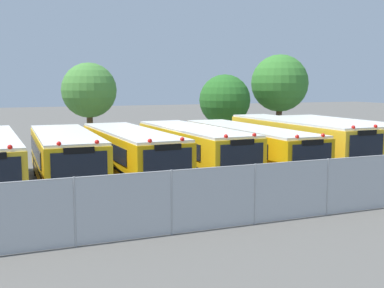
{
  "coord_description": "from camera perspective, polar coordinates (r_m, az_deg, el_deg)",
  "views": [
    {
      "loc": [
        -9.3,
        -22.57,
        4.64
      ],
      "look_at": [
        0.01,
        0.0,
        1.6
      ],
      "focal_mm": 45.12,
      "sensor_mm": 36.0,
      "label": 1
    }
  ],
  "objects": [
    {
      "name": "tree_3",
      "position": [
        38.55,
        10.29,
        7.12
      ],
      "size": [
        4.44,
        4.44,
        6.93
      ],
      "color": "#4C3823",
      "rests_on": "ground_plane"
    },
    {
      "name": "school_bus_2",
      "position": [
        23.46,
        -7.26,
        -1.01
      ],
      "size": [
        2.77,
        10.28,
        2.56
      ],
      "rotation": [
        0.0,
        0.0,
        3.17
      ],
      "color": "#EAA80C",
      "rests_on": "ground_plane"
    },
    {
      "name": "ground_plane",
      "position": [
        24.85,
        -0.02,
        -3.66
      ],
      "size": [
        160.0,
        160.0,
        0.0
      ],
      "primitive_type": "plane",
      "color": "#595651"
    },
    {
      "name": "school_bus_4",
      "position": [
        25.96,
        6.58,
        -0.28
      ],
      "size": [
        2.62,
        11.4,
        2.51
      ],
      "rotation": [
        0.0,
        0.0,
        3.15
      ],
      "color": "#EAA80C",
      "rests_on": "ground_plane"
    },
    {
      "name": "school_bus_3",
      "position": [
        24.6,
        0.15,
        -0.55
      ],
      "size": [
        2.81,
        10.19,
        2.59
      ],
      "rotation": [
        0.0,
        0.0,
        3.17
      ],
      "color": "yellow",
      "rests_on": "ground_plane"
    },
    {
      "name": "tree_1",
      "position": [
        33.15,
        -11.89,
        6.26
      ],
      "size": [
        3.67,
        3.67,
        6.07
      ],
      "color": "#4C3823",
      "rests_on": "ground_plane"
    },
    {
      "name": "tree_2",
      "position": [
        36.08,
        3.94,
        5.12
      ],
      "size": [
        3.81,
        3.81,
        5.36
      ],
      "color": "#4C3823",
      "rests_on": "ground_plane"
    },
    {
      "name": "school_bus_6",
      "position": [
        29.7,
        17.1,
        0.55
      ],
      "size": [
        2.84,
        9.97,
        2.69
      ],
      "rotation": [
        0.0,
        0.0,
        3.11
      ],
      "color": "yellow",
      "rests_on": "ground_plane"
    },
    {
      "name": "school_bus_5",
      "position": [
        27.7,
        12.21,
        0.35
      ],
      "size": [
        2.54,
        11.14,
        2.78
      ],
      "rotation": [
        0.0,
        0.0,
        3.15
      ],
      "color": "yellow",
      "rests_on": "ground_plane"
    },
    {
      "name": "chainlink_fence",
      "position": [
        16.91,
        11.77,
        -5.29
      ],
      "size": [
        26.46,
        0.07,
        2.04
      ],
      "color": "#9EA0A3",
      "rests_on": "ground_plane"
    },
    {
      "name": "school_bus_1",
      "position": [
        22.89,
        -14.75,
        -1.4
      ],
      "size": [
        2.79,
        9.56,
        2.56
      ],
      "rotation": [
        0.0,
        0.0,
        3.12
      ],
      "color": "yellow",
      "rests_on": "ground_plane"
    }
  ]
}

